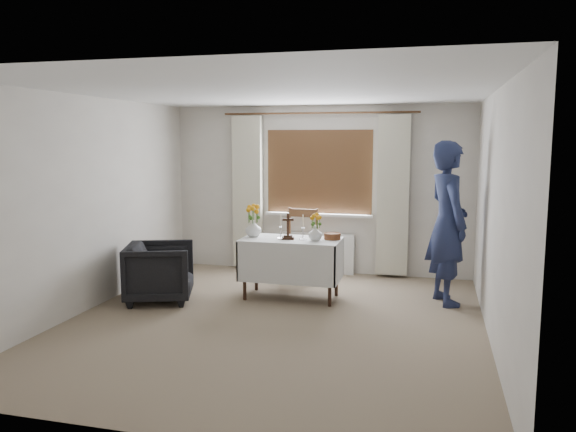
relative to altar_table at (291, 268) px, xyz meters
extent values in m
plane|color=#806A58|center=(0.05, -0.99, -0.38)|extent=(5.00, 5.00, 0.00)
cube|color=white|center=(0.00, 0.00, 0.00)|extent=(1.24, 0.64, 0.76)
imported|color=black|center=(-1.55, -0.53, -0.02)|extent=(1.02, 1.00, 0.73)
imported|color=navy|center=(1.89, 0.27, 0.61)|extent=(0.71, 0.85, 1.99)
cube|color=silver|center=(0.05, 1.43, -0.08)|extent=(1.10, 0.10, 0.60)
imported|color=silver|center=(-0.51, 0.03, 0.49)|extent=(0.27, 0.27, 0.21)
imported|color=silver|center=(0.32, -0.04, 0.47)|extent=(0.18, 0.18, 0.18)
cylinder|color=brown|center=(0.51, 0.10, 0.42)|extent=(0.26, 0.26, 0.08)
camera|label=1|loc=(1.70, -6.72, 1.62)|focal=35.00mm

